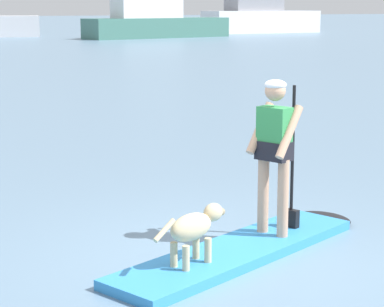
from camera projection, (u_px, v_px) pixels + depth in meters
The scene contains 6 objects.
ground_plane at pixel (237, 256), 7.65m from camera, with size 400.00×400.00×0.00m, color slate.
paddleboard at pixel (251, 246), 7.81m from camera, with size 3.52×1.90×0.10m.
person_paddler at pixel (275, 146), 7.90m from camera, with size 0.67×0.59×1.67m.
dog at pixel (195, 227), 7.08m from camera, with size 0.95×0.42×0.54m.
moored_boat_center at pixel (155, 21), 61.13m from camera, with size 13.14×4.89×12.27m.
moored_boat_far_starboard at pixel (260, 17), 72.62m from camera, with size 11.81×3.75×4.57m.
Camera 1 is at (-3.79, -6.26, 2.51)m, focal length 69.88 mm.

